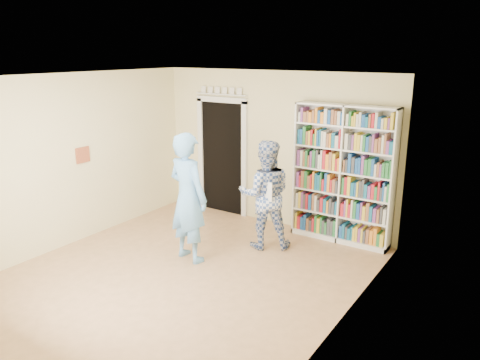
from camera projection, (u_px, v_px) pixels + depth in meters
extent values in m
plane|color=#9B714B|center=(185.00, 274.00, 6.54)|extent=(5.00, 5.00, 0.00)
plane|color=white|center=(178.00, 77.00, 5.81)|extent=(5.00, 5.00, 0.00)
plane|color=beige|center=(274.00, 149.00, 8.19)|extent=(4.50, 0.00, 4.50)
plane|color=beige|center=(72.00, 160.00, 7.36)|extent=(0.00, 5.00, 5.00)
plane|color=beige|center=(344.00, 213.00, 4.99)|extent=(0.00, 5.00, 5.00)
cube|color=white|center=(343.00, 175.00, 7.41)|extent=(1.62, 0.30, 2.22)
cube|color=white|center=(343.00, 175.00, 7.41)|extent=(0.03, 0.30, 2.22)
cube|color=black|center=(223.00, 158.00, 8.84)|extent=(0.90, 0.03, 2.10)
cube|color=silver|center=(201.00, 155.00, 9.09)|extent=(0.10, 0.06, 2.20)
cube|color=silver|center=(244.00, 162.00, 8.56)|extent=(0.10, 0.06, 2.20)
cube|color=silver|center=(221.00, 100.00, 8.53)|extent=(1.10, 0.06, 0.10)
cube|color=silver|center=(221.00, 94.00, 8.50)|extent=(1.10, 0.08, 0.02)
cube|color=maroon|center=(83.00, 155.00, 7.50)|extent=(0.03, 0.25, 0.25)
imported|color=#64A3DF|center=(188.00, 198.00, 6.78)|extent=(0.77, 0.57, 1.92)
imported|color=#2E498D|center=(265.00, 195.00, 7.25)|extent=(1.05, 1.00, 1.72)
cube|color=white|center=(267.00, 191.00, 6.96)|extent=(0.20, 0.06, 0.29)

